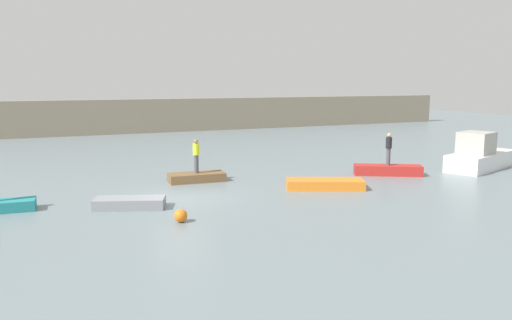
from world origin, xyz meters
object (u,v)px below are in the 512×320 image
(person_dark_shirt, at_px, (389,147))
(mooring_buoy, at_px, (181,216))
(rowboat_grey, at_px, (130,203))
(rowboat_brown, at_px, (197,177))
(rowboat_orange, at_px, (325,184))
(motorboat, at_px, (480,156))
(rowboat_red, at_px, (388,170))
(person_hiviz_shirt, at_px, (196,154))

(person_dark_shirt, distance_m, mooring_buoy, 13.41)
(rowboat_grey, distance_m, person_dark_shirt, 14.07)
(rowboat_grey, relative_size, mooring_buoy, 5.74)
(rowboat_brown, distance_m, mooring_buoy, 7.38)
(rowboat_orange, xyz_separation_m, person_dark_shirt, (4.92, 1.58, 1.27))
(rowboat_brown, bearing_deg, motorboat, -6.91)
(rowboat_red, bearing_deg, rowboat_grey, -143.68)
(rowboat_brown, distance_m, rowboat_orange, 6.44)
(rowboat_red, height_order, person_hiviz_shirt, person_hiviz_shirt)
(rowboat_brown, bearing_deg, rowboat_orange, -35.22)
(person_hiviz_shirt, distance_m, mooring_buoy, 7.47)
(rowboat_orange, bearing_deg, person_hiviz_shirt, 165.26)
(rowboat_brown, height_order, rowboat_red, rowboat_red)
(rowboat_brown, height_order, mooring_buoy, mooring_buoy)
(rowboat_orange, height_order, rowboat_red, rowboat_red)
(rowboat_grey, xyz_separation_m, rowboat_brown, (4.05, 4.05, 0.01))
(rowboat_grey, distance_m, rowboat_brown, 5.73)
(person_hiviz_shirt, bearing_deg, rowboat_brown, 90.00)
(motorboat, relative_size, rowboat_red, 1.63)
(rowboat_brown, height_order, person_hiviz_shirt, person_hiviz_shirt)
(rowboat_grey, distance_m, mooring_buoy, 3.08)
(rowboat_brown, relative_size, mooring_buoy, 5.86)
(rowboat_red, relative_size, person_hiviz_shirt, 2.08)
(rowboat_grey, xyz_separation_m, rowboat_red, (13.93, 1.51, 0.06))
(rowboat_grey, distance_m, rowboat_orange, 9.00)
(rowboat_red, distance_m, mooring_buoy, 13.35)
(motorboat, relative_size, rowboat_brown, 2.07)
(motorboat, relative_size, rowboat_grey, 2.11)
(rowboat_brown, bearing_deg, mooring_buoy, -107.38)
(motorboat, height_order, rowboat_brown, motorboat)
(rowboat_grey, xyz_separation_m, mooring_buoy, (1.29, -2.80, 0.03))
(motorboat, bearing_deg, mooring_buoy, -168.93)
(rowboat_grey, height_order, rowboat_orange, rowboat_orange)
(motorboat, relative_size, rowboat_orange, 1.62)
(motorboat, distance_m, mooring_buoy, 18.95)
(motorboat, bearing_deg, rowboat_red, 173.54)
(person_dark_shirt, bearing_deg, rowboat_grey, -173.79)
(rowboat_grey, bearing_deg, rowboat_red, 26.87)
(person_hiviz_shirt, relative_size, mooring_buoy, 3.58)
(person_dark_shirt, bearing_deg, motorboat, -6.46)
(rowboat_grey, bearing_deg, mooring_buoy, -44.55)
(rowboat_red, height_order, person_dark_shirt, person_dark_shirt)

